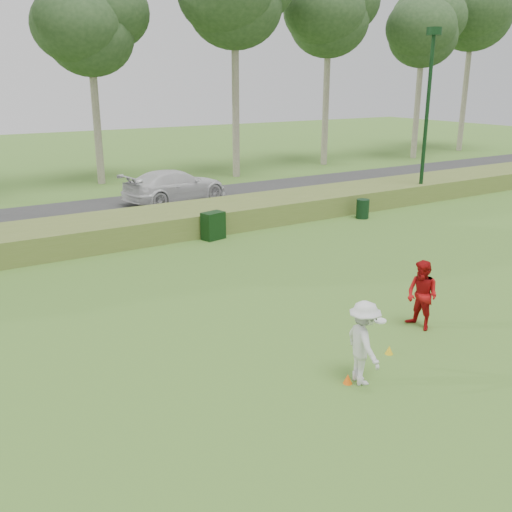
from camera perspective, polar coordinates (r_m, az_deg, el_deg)
ground at (r=13.04m, az=9.43°, el=-9.96°), size 120.00×120.00×0.00m
reed_strip at (r=22.70m, az=-10.71°, el=3.08°), size 80.00×3.00×0.90m
park_road at (r=27.41m, az=-14.50°, el=4.37°), size 80.00×6.00×0.06m
lamp_post at (r=29.32m, az=16.95°, el=15.99°), size 0.70×0.70×8.18m
tree_4 at (r=34.62m, az=-16.35°, el=21.13°), size 6.24×6.24×11.50m
tree_6 at (r=41.63m, az=7.32°, el=22.98°), size 7.02×7.02×13.50m
tree_7 at (r=46.26m, az=16.41°, el=20.95°), size 6.50×6.50×12.50m
tree_8 at (r=52.62m, az=20.94°, el=22.09°), size 8.06×8.06×15.00m
player_white at (r=11.72m, az=10.71°, el=-8.53°), size 1.00×1.26×1.75m
player_red at (r=14.52m, az=16.27°, el=-3.79°), size 0.69×0.87×1.73m
cone_orange at (r=11.97m, az=9.16°, el=-12.03°), size 0.19×0.19×0.21m
cone_yellow at (r=13.31m, az=13.17°, el=-9.13°), size 0.18×0.18×0.20m
utility_cabinet at (r=21.91m, az=-4.30°, el=3.04°), size 0.94×0.71×1.06m
trash_bin at (r=25.65m, az=10.62°, el=4.66°), size 0.74×0.74×0.85m
car_right at (r=28.74m, az=-8.08°, el=6.99°), size 5.66×3.06×1.56m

